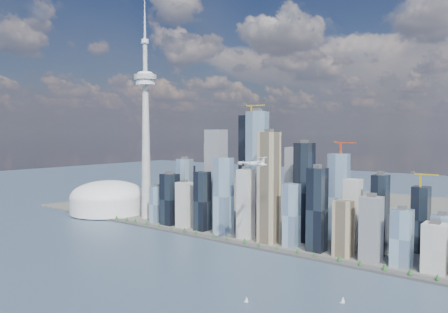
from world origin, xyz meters
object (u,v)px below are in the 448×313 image
Objects in this scene: airplane at (252,163)px; sailboat_west at (246,300)px; dome_stadium at (108,199)px; sailboat_east at (343,301)px; needle_tower at (146,125)px.

airplane is 8.08× the size of sailboat_west.
airplane is at bearing -10.64° from dome_stadium.
sailboat_west is (114.01, -178.64, -161.38)m from airplane.
dome_stadium is 24.50× the size of sailboat_west.
sailboat_west is (648.42, -279.06, -36.82)m from dome_stadium.
sailboat_east is at bearing -21.78° from airplane.
sailboat_east reaches higher than sailboat_west.
needle_tower is at bearing 168.91° from airplane.
airplane is 7.14× the size of sailboat_east.
airplane is (534.40, -100.42, 124.57)m from dome_stadium.
sailboat_west is at bearing -168.22° from sailboat_east.
sailboat_east is (607.43, -215.87, -232.88)m from needle_tower.
dome_stadium is 3.03× the size of airplane.
airplane reaches higher than sailboat_east.
dome_stadium is at bearing -175.91° from needle_tower.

